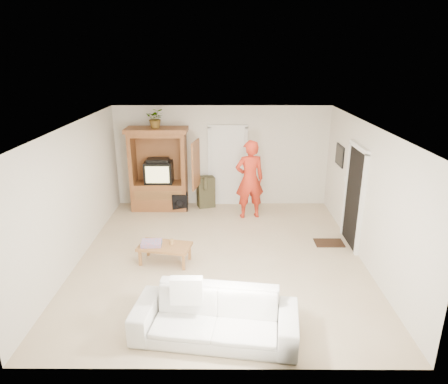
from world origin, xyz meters
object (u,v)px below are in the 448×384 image
object	(u,v)px
sofa	(215,316)
armoire	(160,174)
coffee_table	(165,247)
man	(250,179)

from	to	relation	value
sofa	armoire	bearing A→B (deg)	114.69
sofa	coffee_table	size ratio (longest dim) A/B	2.16
coffee_table	man	bearing A→B (deg)	63.87
man	sofa	bearing A→B (deg)	70.36
armoire	sofa	size ratio (longest dim) A/B	0.92
sofa	coffee_table	bearing A→B (deg)	123.21
man	armoire	bearing A→B (deg)	-25.06
armoire	sofa	distance (m)	5.29
sofa	coffee_table	distance (m)	2.37
man	sofa	size ratio (longest dim) A/B	0.84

